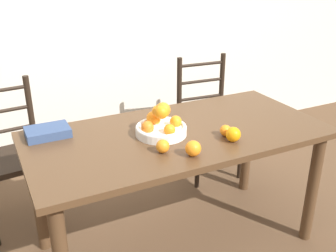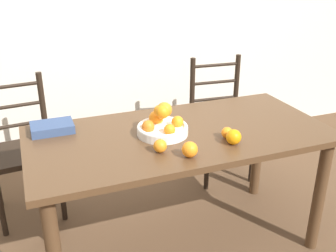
# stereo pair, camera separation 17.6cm
# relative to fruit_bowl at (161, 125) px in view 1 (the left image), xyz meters

# --- Properties ---
(ground_plane) EXTENTS (12.00, 12.00, 0.00)m
(ground_plane) POSITION_rel_fruit_bowl_xyz_m (0.10, -0.01, -0.81)
(ground_plane) COLOR brown
(wall_back) EXTENTS (8.00, 0.06, 2.60)m
(wall_back) POSITION_rel_fruit_bowl_xyz_m (0.10, 1.43, 0.49)
(wall_back) COLOR silver
(wall_back) RESTS_ON ground_plane
(dining_table) EXTENTS (1.66, 0.81, 0.76)m
(dining_table) POSITION_rel_fruit_bowl_xyz_m (0.10, -0.01, -0.16)
(dining_table) COLOR #4C331E
(dining_table) RESTS_ON ground_plane
(fruit_bowl) EXTENTS (0.28, 0.28, 0.18)m
(fruit_bowl) POSITION_rel_fruit_bowl_xyz_m (0.00, 0.00, 0.00)
(fruit_bowl) COLOR white
(fruit_bowl) RESTS_ON dining_table
(orange_loose_0) EXTENTS (0.06, 0.06, 0.06)m
(orange_loose_0) POSITION_rel_fruit_bowl_xyz_m (0.30, -0.17, -0.02)
(orange_loose_0) COLOR orange
(orange_loose_0) RESTS_ON dining_table
(orange_loose_1) EXTENTS (0.08, 0.08, 0.08)m
(orange_loose_1) POSITION_rel_fruit_bowl_xyz_m (0.03, -0.30, -0.01)
(orange_loose_1) COLOR orange
(orange_loose_1) RESTS_ON dining_table
(orange_loose_2) EXTENTS (0.07, 0.07, 0.07)m
(orange_loose_2) POSITION_rel_fruit_bowl_xyz_m (-0.08, -0.20, -0.02)
(orange_loose_2) COLOR orange
(orange_loose_2) RESTS_ON dining_table
(orange_loose_3) EXTENTS (0.08, 0.08, 0.08)m
(orange_loose_3) POSITION_rel_fruit_bowl_xyz_m (0.30, -0.25, -0.01)
(orange_loose_3) COLOR orange
(orange_loose_3) RESTS_ON dining_table
(chair_left) EXTENTS (0.46, 0.44, 0.94)m
(chair_left) POSITION_rel_fruit_bowl_xyz_m (-0.74, 0.69, -0.36)
(chair_left) COLOR black
(chair_left) RESTS_ON ground_plane
(chair_right) EXTENTS (0.45, 0.43, 0.94)m
(chair_right) POSITION_rel_fruit_bowl_xyz_m (0.74, 0.69, -0.36)
(chair_right) COLOR black
(chair_right) RESTS_ON ground_plane
(book_stack) EXTENTS (0.23, 0.16, 0.05)m
(book_stack) POSITION_rel_fruit_bowl_xyz_m (-0.56, 0.25, -0.03)
(book_stack) COLOR #334770
(book_stack) RESTS_ON dining_table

